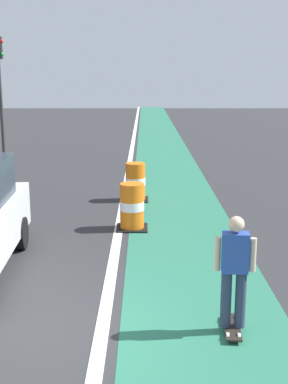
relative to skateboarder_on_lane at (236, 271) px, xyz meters
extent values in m
plane|color=#2D2D30|center=(-2.74, -0.31, -0.91)|extent=(100.00, 100.00, 0.00)
cube|color=#286B51|center=(-0.34, 11.69, -0.91)|extent=(2.50, 80.00, 0.01)
cube|color=silver|center=(-1.84, 11.69, -0.91)|extent=(0.20, 80.00, 0.01)
cube|color=black|center=(0.00, 0.00, -0.84)|extent=(0.29, 0.82, 0.02)
cylinder|color=silver|center=(-0.05, 0.27, -0.86)|extent=(0.05, 0.11, 0.11)
cylinder|color=silver|center=(0.10, 0.25, -0.86)|extent=(0.05, 0.11, 0.11)
cylinder|color=silver|center=(-0.10, -0.25, -0.86)|extent=(0.05, 0.11, 0.11)
cylinder|color=silver|center=(0.05, -0.27, -0.86)|extent=(0.05, 0.11, 0.11)
cylinder|color=#2D3851|center=(-0.10, 0.01, -0.42)|extent=(0.15, 0.15, 0.82)
cylinder|color=#2D3851|center=(0.10, -0.01, -0.42)|extent=(0.15, 0.15, 0.82)
cube|color=#2D4CA5|center=(0.00, 0.00, 0.27)|extent=(0.38, 0.25, 0.56)
cylinder|color=beige|center=(-0.24, 0.02, 0.24)|extent=(0.09, 0.09, 0.48)
cylinder|color=beige|center=(0.24, -0.02, 0.24)|extent=(0.09, 0.09, 0.48)
sphere|color=beige|center=(0.00, 0.00, 0.67)|extent=(0.22, 0.22, 0.22)
cylinder|color=black|center=(-3.84, 3.49, -0.57)|extent=(0.32, 0.69, 0.68)
cylinder|color=orange|center=(-1.53, 4.91, -0.66)|extent=(0.56, 0.56, 0.42)
cylinder|color=white|center=(-1.53, 4.91, -0.35)|extent=(0.57, 0.57, 0.21)
cylinder|color=orange|center=(-1.53, 4.91, -0.03)|extent=(0.56, 0.56, 0.42)
cube|color=black|center=(-1.53, 4.91, -0.89)|extent=(0.73, 0.73, 0.04)
cylinder|color=orange|center=(-1.49, 7.71, -0.66)|extent=(0.56, 0.56, 0.42)
cylinder|color=white|center=(-1.49, 7.71, -0.35)|extent=(0.57, 0.57, 0.21)
cylinder|color=orange|center=(-1.49, 7.71, -0.03)|extent=(0.56, 0.56, 0.42)
cube|color=black|center=(-1.49, 7.71, -0.89)|extent=(0.73, 0.73, 0.04)
cylinder|color=#2D2D2D|center=(-7.34, 15.28, 1.19)|extent=(0.14, 0.14, 4.20)
sphere|color=red|center=(-7.17, 15.28, 4.00)|extent=(0.16, 0.16, 0.16)
sphere|color=green|center=(-7.17, 15.28, 3.48)|extent=(0.16, 0.16, 0.16)
camera|label=1|loc=(-1.25, -6.53, 2.62)|focal=47.29mm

